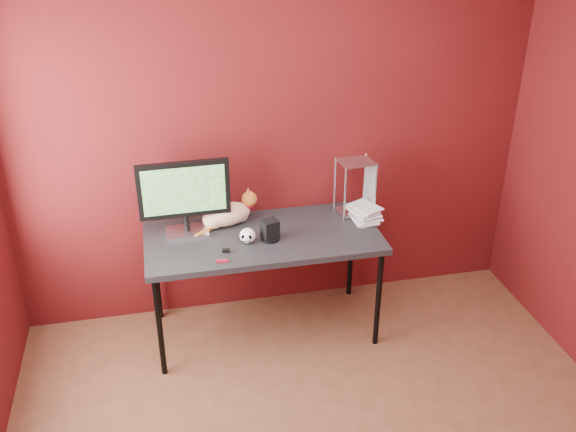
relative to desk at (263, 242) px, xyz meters
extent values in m
cube|color=#500F10|center=(0.15, 0.38, 0.60)|extent=(3.50, 0.02, 2.60)
cube|color=black|center=(0.00, 0.00, 0.03)|extent=(1.50, 0.70, 0.04)
cylinder|color=black|center=(-0.70, -0.30, -0.34)|extent=(0.04, 0.04, 0.71)
cylinder|color=black|center=(0.70, -0.30, -0.34)|extent=(0.04, 0.04, 0.71)
cylinder|color=black|center=(-0.70, 0.30, -0.34)|extent=(0.04, 0.04, 0.71)
cylinder|color=black|center=(0.70, 0.30, -0.34)|extent=(0.04, 0.04, 0.71)
cube|color=#B8B7BC|center=(-0.47, 0.13, 0.06)|extent=(0.27, 0.19, 0.02)
cylinder|color=black|center=(-0.47, 0.13, 0.13)|extent=(0.04, 0.04, 0.11)
cube|color=black|center=(-0.47, 0.13, 0.36)|extent=(0.57, 0.05, 0.37)
cube|color=#144C14|center=(-0.47, 0.13, 0.36)|extent=(0.51, 0.02, 0.31)
ellipsoid|color=orange|center=(-0.20, 0.19, 0.13)|extent=(0.35, 0.25, 0.15)
ellipsoid|color=orange|center=(-0.29, 0.17, 0.11)|extent=(0.18, 0.18, 0.12)
sphere|color=white|center=(-0.11, 0.22, 0.10)|extent=(0.10, 0.10, 0.10)
sphere|color=#C97027|center=(-0.05, 0.23, 0.20)|extent=(0.10, 0.10, 0.10)
cone|color=#C97027|center=(-0.03, 0.21, 0.25)|extent=(0.03, 0.03, 0.04)
cone|color=#C97027|center=(-0.05, 0.26, 0.25)|extent=(0.03, 0.03, 0.04)
cylinder|color=#B80C26|center=(-0.06, 0.23, 0.16)|extent=(0.08, 0.08, 0.01)
cylinder|color=#C97027|center=(-0.36, 0.10, 0.06)|extent=(0.15, 0.13, 0.03)
ellipsoid|color=white|center=(-0.11, -0.07, 0.10)|extent=(0.10, 0.10, 0.10)
ellipsoid|color=black|center=(-0.13, -0.12, 0.11)|extent=(0.03, 0.02, 0.03)
ellipsoid|color=black|center=(-0.09, -0.12, 0.11)|extent=(0.03, 0.02, 0.03)
cube|color=black|center=(-0.11, -0.12, 0.08)|extent=(0.05, 0.02, 0.01)
cylinder|color=black|center=(0.04, -0.06, 0.06)|extent=(0.12, 0.12, 0.02)
cube|color=black|center=(0.04, -0.06, 0.13)|extent=(0.12, 0.11, 0.12)
imported|color=beige|center=(0.63, 0.06, 0.15)|extent=(0.16, 0.21, 0.21)
imported|color=beige|center=(0.63, 0.06, 0.36)|extent=(0.18, 0.23, 0.21)
imported|color=beige|center=(0.63, 0.06, 0.57)|extent=(0.20, 0.24, 0.21)
imported|color=beige|center=(0.63, 0.06, 0.78)|extent=(0.21, 0.25, 0.21)
imported|color=beige|center=(0.63, 0.06, 0.98)|extent=(0.23, 0.25, 0.21)
cylinder|color=#B8B7BC|center=(0.56, 0.10, 0.24)|extent=(0.01, 0.01, 0.38)
cylinder|color=#B8B7BC|center=(0.78, 0.10, 0.24)|extent=(0.01, 0.01, 0.38)
cylinder|color=#B8B7BC|center=(0.56, 0.28, 0.24)|extent=(0.01, 0.01, 0.38)
cylinder|color=#B8B7BC|center=(0.78, 0.28, 0.24)|extent=(0.01, 0.01, 0.38)
cube|color=#B8B7BC|center=(0.67, 0.19, 0.06)|extent=(0.24, 0.20, 0.01)
cube|color=#B8B7BC|center=(0.67, 0.19, 0.42)|extent=(0.24, 0.20, 0.01)
cube|color=maroon|center=(-0.29, -0.27, 0.06)|extent=(0.07, 0.03, 0.01)
cube|color=black|center=(-0.26, -0.16, 0.06)|extent=(0.05, 0.04, 0.02)
cylinder|color=#B8B7BC|center=(-0.28, -0.26, 0.05)|extent=(0.04, 0.04, 0.00)
camera|label=1|loc=(-0.61, -3.53, 2.06)|focal=40.00mm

